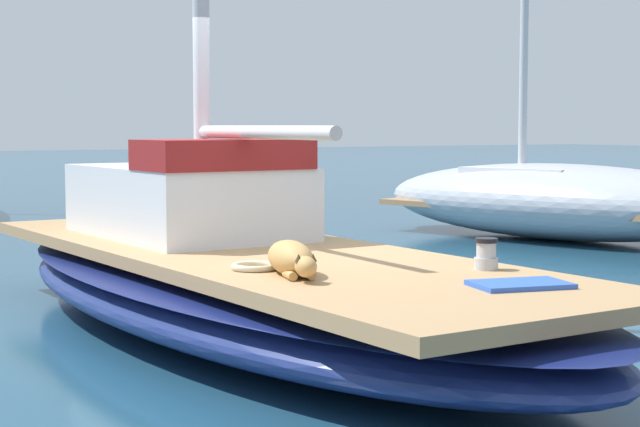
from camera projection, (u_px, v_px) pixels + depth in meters
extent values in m
plane|color=navy|center=(256.00, 334.00, 8.03)|extent=(120.00, 120.00, 0.00)
ellipsoid|color=navy|center=(256.00, 298.00, 8.01)|extent=(2.91, 7.33, 0.56)
ellipsoid|color=navy|center=(256.00, 275.00, 7.99)|extent=(2.92, 7.37, 0.08)
cube|color=tan|center=(256.00, 256.00, 7.98)|extent=(2.43, 6.73, 0.10)
cylinder|color=silver|center=(261.00, 132.00, 7.70)|extent=(0.10, 2.20, 0.10)
cube|color=silver|center=(187.00, 201.00, 8.95)|extent=(1.52, 2.28, 0.60)
cube|color=maroon|center=(224.00, 154.00, 8.25)|extent=(1.37, 0.77, 0.24)
ellipsoid|color=tan|center=(290.00, 258.00, 6.61)|extent=(0.39, 0.64, 0.22)
ellipsoid|color=tan|center=(306.00, 267.00, 6.25)|extent=(0.17, 0.22, 0.13)
cone|color=#45331C|center=(313.00, 257.00, 6.26)|extent=(0.05, 0.05, 0.05)
cone|color=#45331C|center=(299.00, 258.00, 6.24)|extent=(0.05, 0.05, 0.05)
cylinder|color=tan|center=(308.00, 274.00, 6.43)|extent=(0.10, 0.19, 0.06)
cylinder|color=tan|center=(290.00, 275.00, 6.39)|extent=(0.10, 0.19, 0.06)
cylinder|color=tan|center=(276.00, 262.00, 6.99)|extent=(0.08, 0.18, 0.04)
cylinder|color=#B7B7BC|center=(486.00, 264.00, 6.84)|extent=(0.16, 0.16, 0.08)
cylinder|color=#B7B7BC|center=(486.00, 250.00, 6.83)|extent=(0.13, 0.13, 0.10)
cylinder|color=black|center=(486.00, 240.00, 6.83)|extent=(0.15, 0.15, 0.03)
torus|color=beige|center=(255.00, 266.00, 6.84)|extent=(0.32, 0.32, 0.04)
cube|color=blue|center=(520.00, 284.00, 6.11)|extent=(0.63, 0.47, 0.03)
ellipsoid|color=#B2B7C1|center=(556.00, 201.00, 14.71)|extent=(3.71, 6.06, 1.07)
cube|color=#A37A51|center=(556.00, 207.00, 14.71)|extent=(3.13, 5.39, 0.08)
cube|color=silver|center=(530.00, 185.00, 14.98)|extent=(1.63, 1.97, 0.52)
cube|color=navy|center=(620.00, 195.00, 14.01)|extent=(1.53, 1.94, 0.36)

